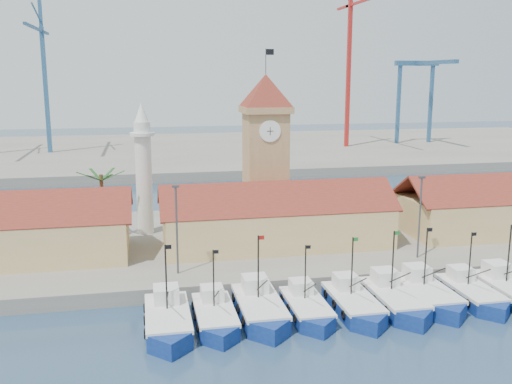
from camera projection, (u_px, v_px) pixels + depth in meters
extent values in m
plane|color=#1B3549|center=(330.00, 328.00, 48.34)|extent=(400.00, 400.00, 0.00)
cube|color=gray|center=(269.00, 241.00, 71.26)|extent=(140.00, 32.00, 1.50)
cube|color=gray|center=(200.00, 151.00, 153.84)|extent=(240.00, 80.00, 2.00)
cube|color=navy|center=(168.00, 323.00, 48.00)|extent=(3.62, 8.20, 1.86)
cube|color=navy|center=(170.00, 345.00, 44.05)|extent=(3.62, 3.62, 1.86)
cube|color=silver|center=(168.00, 313.00, 47.81)|extent=(3.70, 8.43, 0.36)
cube|color=silver|center=(166.00, 295.00, 49.61)|extent=(2.17, 2.28, 1.45)
cylinder|color=black|center=(166.00, 278.00, 47.73)|extent=(0.14, 0.14, 5.80)
cube|color=black|center=(168.00, 247.00, 47.24)|extent=(0.52, 0.02, 0.36)
cube|color=navy|center=(215.00, 319.00, 49.00)|extent=(3.25, 7.36, 1.67)
cube|color=navy|center=(221.00, 338.00, 45.46)|extent=(3.25, 3.25, 1.67)
cube|color=silver|center=(215.00, 310.00, 48.83)|extent=(3.32, 7.57, 0.33)
cube|color=silver|center=(212.00, 294.00, 50.45)|extent=(1.95, 2.04, 1.30)
cylinder|color=black|center=(214.00, 279.00, 48.76)|extent=(0.13, 0.13, 5.21)
cube|color=black|center=(216.00, 252.00, 48.32)|extent=(0.46, 0.02, 0.33)
cube|color=navy|center=(259.00, 311.00, 50.40)|extent=(3.67, 8.32, 1.89)
cube|color=navy|center=(270.00, 332.00, 46.40)|extent=(3.67, 3.67, 1.89)
cube|color=silver|center=(259.00, 301.00, 50.21)|extent=(3.75, 8.55, 0.37)
cube|color=silver|center=(255.00, 284.00, 52.04)|extent=(2.20, 2.31, 1.47)
cylinder|color=black|center=(258.00, 268.00, 50.13)|extent=(0.15, 0.15, 5.88)
cube|color=#A5140F|center=(261.00, 238.00, 49.63)|extent=(0.52, 0.02, 0.37)
cube|color=navy|center=(306.00, 310.00, 50.78)|extent=(3.19, 7.21, 1.64)
cube|color=navy|center=(318.00, 328.00, 47.32)|extent=(3.19, 3.19, 1.64)
cube|color=silver|center=(306.00, 302.00, 50.62)|extent=(3.25, 7.41, 0.32)
cube|color=silver|center=(301.00, 287.00, 52.21)|extent=(1.91, 2.00, 1.27)
cylinder|color=black|center=(305.00, 273.00, 50.55)|extent=(0.13, 0.13, 5.10)
cube|color=black|center=(308.00, 247.00, 50.12)|extent=(0.46, 0.02, 0.32)
cube|color=navy|center=(353.00, 307.00, 51.53)|extent=(3.43, 7.76, 1.76)
cube|color=navy|center=(369.00, 325.00, 47.81)|extent=(3.43, 3.43, 1.76)
cube|color=silver|center=(353.00, 297.00, 51.36)|extent=(3.50, 7.98, 0.34)
cube|color=silver|center=(346.00, 282.00, 53.06)|extent=(2.06, 2.16, 1.37)
cylinder|color=black|center=(352.00, 267.00, 51.28)|extent=(0.14, 0.14, 5.49)
cube|color=#197226|center=(356.00, 239.00, 50.82)|extent=(0.49, 0.02, 0.34)
cube|color=navy|center=(393.00, 302.00, 52.45)|extent=(3.59, 8.12, 1.85)
cube|color=navy|center=(414.00, 320.00, 48.55)|extent=(3.59, 3.59, 1.85)
cube|color=silver|center=(394.00, 293.00, 52.27)|extent=(3.66, 8.34, 0.36)
cube|color=silver|center=(385.00, 277.00, 54.06)|extent=(2.15, 2.26, 1.44)
cylinder|color=black|center=(393.00, 261.00, 52.19)|extent=(0.14, 0.14, 5.74)
cube|color=#197226|center=(397.00, 233.00, 51.71)|extent=(0.51, 0.02, 0.36)
cube|color=navy|center=(426.00, 297.00, 53.65)|extent=(3.57, 8.09, 1.84)
cube|color=navy|center=(448.00, 315.00, 49.77)|extent=(3.57, 3.57, 1.84)
cube|color=silver|center=(426.00, 288.00, 53.47)|extent=(3.65, 8.31, 0.36)
cube|color=silver|center=(417.00, 273.00, 55.25)|extent=(2.14, 2.25, 1.43)
cylinder|color=black|center=(426.00, 257.00, 53.39)|extent=(0.14, 0.14, 5.72)
cube|color=black|center=(430.00, 230.00, 52.91)|extent=(0.51, 0.02, 0.36)
cube|color=navy|center=(470.00, 296.00, 54.04)|extent=(3.31, 7.48, 1.70)
cube|color=navy|center=(493.00, 312.00, 50.44)|extent=(3.31, 3.31, 1.70)
cube|color=silver|center=(471.00, 288.00, 53.87)|extent=(3.37, 7.69, 0.33)
cube|color=silver|center=(461.00, 273.00, 55.51)|extent=(1.98, 2.08, 1.32)
cylinder|color=black|center=(470.00, 259.00, 53.79)|extent=(0.13, 0.13, 5.29)
cube|color=black|center=(474.00, 234.00, 53.35)|extent=(0.47, 0.02, 0.33)
cube|color=navy|center=(509.00, 294.00, 54.46)|extent=(3.61, 8.17, 1.86)
cube|color=silver|center=(509.00, 285.00, 54.27)|extent=(3.68, 8.40, 0.36)
cube|color=silver|center=(497.00, 269.00, 56.07)|extent=(2.17, 2.27, 1.44)
cylinder|color=black|center=(509.00, 254.00, 54.19)|extent=(0.14, 0.14, 5.78)
cube|color=#DBB378|center=(276.00, 225.00, 66.81)|extent=(26.00, 10.00, 4.50)
cube|color=maroon|center=(281.00, 199.00, 63.66)|extent=(27.04, 5.13, 3.21)
cube|color=maroon|center=(272.00, 190.00, 68.47)|extent=(27.04, 5.13, 3.21)
cube|color=maroon|center=(510.00, 181.00, 74.60)|extent=(31.20, 5.13, 3.21)
cube|color=tan|center=(265.00, 173.00, 71.53)|extent=(5.00, 5.00, 15.00)
cube|color=tan|center=(266.00, 110.00, 69.95)|extent=(5.80, 5.80, 0.80)
pyramid|color=maroon|center=(266.00, 91.00, 69.49)|extent=(5.80, 5.80, 4.00)
cylinder|color=white|center=(270.00, 131.00, 67.98)|extent=(2.60, 0.15, 2.60)
cube|color=black|center=(270.00, 131.00, 67.90)|extent=(0.08, 0.02, 1.00)
cube|color=black|center=(270.00, 131.00, 67.90)|extent=(0.80, 0.02, 0.08)
cylinder|color=#3F3F44|center=(266.00, 61.00, 68.79)|extent=(0.10, 0.10, 3.00)
cube|color=black|center=(270.00, 52.00, 68.67)|extent=(1.00, 0.03, 0.70)
cylinder|color=silver|center=(144.00, 178.00, 70.67)|extent=(2.00, 2.00, 14.00)
cylinder|color=silver|center=(142.00, 134.00, 69.57)|extent=(3.00, 3.00, 0.40)
cone|color=silver|center=(141.00, 113.00, 69.05)|extent=(1.80, 1.80, 2.40)
cylinder|color=brown|center=(103.00, 207.00, 68.39)|extent=(0.44, 0.44, 8.00)
cube|color=#1B501C|center=(113.00, 176.00, 67.90)|extent=(2.80, 0.35, 1.18)
cube|color=#1B501C|center=(108.00, 174.00, 68.93)|extent=(1.71, 2.60, 1.18)
cube|color=#1B501C|center=(96.00, 175.00, 68.66)|extent=(1.71, 2.60, 1.18)
cube|color=#1B501C|center=(89.00, 176.00, 67.36)|extent=(2.80, 0.35, 1.18)
cube|color=#1B501C|center=(94.00, 178.00, 66.33)|extent=(1.71, 2.60, 1.18)
cube|color=#1B501C|center=(106.00, 178.00, 66.60)|extent=(1.71, 2.60, 1.18)
cylinder|color=#3F3F44|center=(177.00, 230.00, 56.37)|extent=(0.20, 0.20, 9.00)
cube|color=#3F3F44|center=(176.00, 186.00, 55.50)|extent=(0.70, 0.25, 0.25)
cylinder|color=#3F3F44|center=(420.00, 217.00, 61.36)|extent=(0.20, 0.20, 9.00)
cube|color=#3F3F44|center=(422.00, 177.00, 60.48)|extent=(0.70, 0.25, 0.25)
cube|color=#2A5580|center=(46.00, 91.00, 141.35)|extent=(1.00, 1.00, 30.70)
cube|color=#2A5580|center=(34.00, 28.00, 129.27)|extent=(0.60, 23.98, 0.60)
cube|color=#2A5580|center=(45.00, 32.00, 143.29)|extent=(0.60, 10.00, 0.60)
cube|color=#2A5580|center=(40.00, 12.00, 137.58)|extent=(0.80, 0.80, 7.00)
cube|color=red|center=(348.00, 75.00, 152.66)|extent=(1.00, 1.00, 38.17)
cube|color=red|center=(344.00, 7.00, 153.85)|extent=(0.60, 10.00, 0.60)
cube|color=#2A5580|center=(398.00, 104.00, 162.37)|extent=(0.90, 0.90, 22.00)
cube|color=#2A5580|center=(431.00, 104.00, 164.29)|extent=(0.90, 0.90, 22.00)
cube|color=#2A5580|center=(417.00, 63.00, 161.03)|extent=(13.00, 1.40, 1.40)
cube|color=#2A5580|center=(434.00, 62.00, 151.43)|extent=(1.40, 22.00, 1.00)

